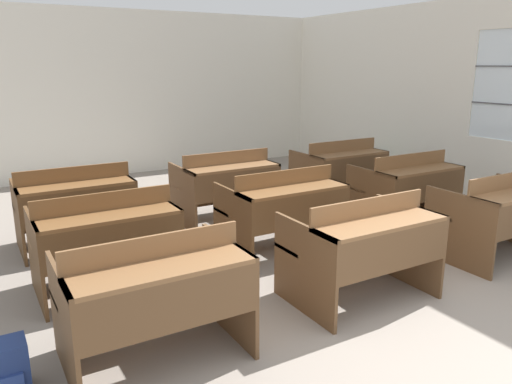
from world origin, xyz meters
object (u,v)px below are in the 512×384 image
Objects in this scene: wastepaper_bin at (374,170)px; schoolbag at (3,370)px; bench_front_center at (363,245)px; bench_third_left at (75,203)px; bench_front_right at (500,212)px; bench_second_center at (283,208)px; bench_front_left at (155,293)px; bench_second_right at (407,186)px; bench_third_right at (340,168)px; bench_second_left at (106,237)px; bench_third_center at (226,183)px.

schoolbag is at bearing -152.15° from wastepaper_bin.
bench_third_left is at bearing 125.69° from bench_front_center.
bench_front_right and bench_second_center have the same top height.
bench_front_left and bench_second_right have the same top height.
bench_front_center is 1.00× the size of bench_third_left.
bench_third_left is at bearing 145.44° from bench_front_right.
bench_front_right and bench_third_right have the same top height.
bench_second_left is 1.00× the size of bench_third_center.
bench_second_left is (-3.45, 1.19, 0.00)m from bench_front_right.
bench_second_left is 1.19m from bench_third_left.
bench_second_center is 1.75m from bench_second_right.
bench_front_center is at bearing -2.12° from schoolbag.
bench_front_center is at bearing -134.69° from wastepaper_bin.
schoolbag is (-2.59, -2.30, -0.30)m from bench_third_center.
bench_third_center is at bearing 146.15° from bench_second_right.
bench_third_center is at bearing 90.70° from bench_second_center.
bench_third_center is (1.72, 1.20, 0.00)m from bench_second_left.
bench_second_right is 1.00× the size of bench_third_center.
bench_third_center reaches higher than wastepaper_bin.
bench_front_right is 3.27× the size of wastepaper_bin.
bench_front_left is 1.00× the size of bench_third_center.
bench_second_right is at bearing 14.43° from schoolbag.
bench_second_left reaches higher than wastepaper_bin.
bench_front_center is at bearing -90.15° from bench_third_center.
bench_front_left is 2.94m from bench_third_center.
bench_front_center is 2.60m from schoolbag.
wastepaper_bin is at bearing 27.85° from schoolbag.
bench_third_right is (1.74, -0.00, 0.00)m from bench_third_center.
bench_front_right is 4.20m from bench_third_left.
bench_third_right is (1.73, 1.21, 0.00)m from bench_second_center.
bench_second_center is 1.00× the size of bench_third_right.
bench_second_center and bench_third_left have the same top height.
bench_front_center is 1.00× the size of bench_second_left.
bench_second_left is at bearing -160.91° from bench_third_right.
bench_front_left is at bearing -89.85° from bench_second_left.
wastepaper_bin is at bearing 55.72° from bench_second_right.
bench_front_center is at bearing -54.31° from bench_third_left.
bench_third_left is (-0.01, 1.19, 0.00)m from bench_second_left.
wastepaper_bin is at bearing 45.31° from bench_front_center.
bench_front_center is 3.27× the size of wastepaper_bin.
bench_front_right is at bearing -54.02° from bench_third_center.
bench_front_right is 3.32m from wastepaper_bin.
bench_front_right is 1.00× the size of bench_third_left.
bench_third_center is at bearing 34.94° from bench_second_left.
bench_front_left is 2.38m from bench_third_left.
bench_second_center reaches higher than wastepaper_bin.
bench_front_right is 1.00× the size of bench_second_left.
bench_second_left reaches higher than schoolbag.
bench_third_left is 4.80m from wastepaper_bin.
bench_second_center is 3.55m from wastepaper_bin.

